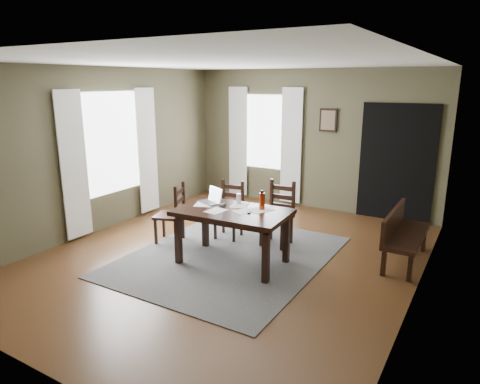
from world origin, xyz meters
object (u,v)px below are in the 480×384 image
Objects in this scene: bench at (402,231)px; laptop at (212,199)px; dining_table at (232,217)px; chair_end at (172,214)px; water_bottle at (262,201)px; chair_back_right at (278,214)px; chair_back_left at (230,210)px.

bench is 2.70m from laptop.
dining_table is 2.35m from bench.
bench is at bearing 88.73° from chair_end.
chair_end is at bearing -178.87° from water_bottle.
chair_back_right reaches higher than dining_table.
bench is (2.58, 0.37, 0.00)m from chair_back_left.
bench is at bearing 27.97° from dining_table.
chair_end reaches higher than bench.
laptop is at bearing 69.06° from chair_end.
laptop is (-2.45, -1.05, 0.37)m from bench.
water_bottle is at bearing 72.22° from chair_end.
water_bottle reaches higher than chair_back_left.
chair_back_left is 1.19m from water_bottle.
chair_back_right is at bearing 72.30° from laptop.
chair_end is 1.03× the size of chair_back_left.
chair_back_right is at bearing 98.68° from chair_end.
chair_back_left is 3.40× the size of water_bottle.
water_bottle is at bearing -43.17° from chair_back_left.
laptop is (-0.46, 0.18, 0.15)m from dining_table.
dining_table is 4.13× the size of laptop.
dining_table is 0.46m from water_bottle.
chair_end is 0.95× the size of chair_back_right.
bench is at bearing 7.68° from chair_back_right.
dining_table is at bearing 121.64° from bench.
dining_table is 1.73× the size of chair_back_left.
chair_back_left is 0.79m from laptop.
chair_back_right is 0.84m from water_bottle.
chair_back_right is (0.23, 0.97, -0.19)m from dining_table.
chair_back_left is (-0.59, 0.86, -0.23)m from dining_table.
dining_table is at bearing -64.51° from chair_back_left.
laptop reaches higher than chair_back_left.
chair_back_right reaches higher than chair_back_left.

